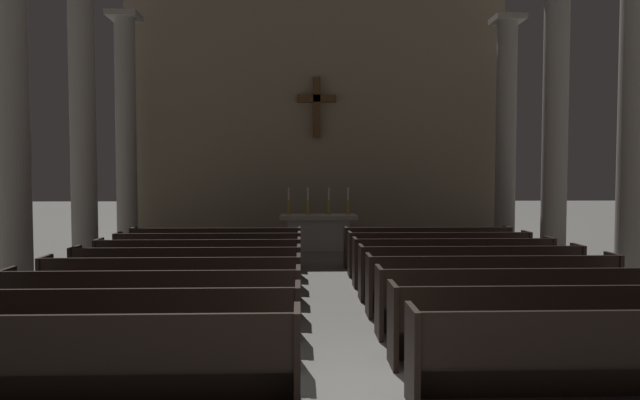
{
  "coord_description": "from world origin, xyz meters",
  "views": [
    {
      "loc": [
        -0.5,
        -5.3,
        2.19
      ],
      "look_at": [
        0.0,
        9.74,
        1.49
      ],
      "focal_mm": 32.37,
      "sensor_mm": 36.0,
      "label": 1
    }
  ],
  "objects_px": {
    "pew_left_row_7": "(209,255)",
    "column_right_second": "(635,112)",
    "pew_right_row_6": "(453,262)",
    "pew_right_row_3": "(521,301)",
    "pew_left_row_6": "(199,263)",
    "candlestick_outer_left": "(289,206)",
    "pew_right_row_1": "(613,355)",
    "candlestick_inner_left": "(308,206)",
    "pew_left_row_5": "(187,274)",
    "candlestick_outer_right": "(348,206)",
    "column_right_third": "(555,127)",
    "candlestick_inner_right": "(329,206)",
    "pew_right_row_5": "(470,272)",
    "column_left_second": "(12,110)",
    "pew_left_row_2": "(127,327)",
    "pew_right_row_8": "(427,247)",
    "pew_right_row_7": "(439,254)",
    "pew_left_row_1": "(89,361)",
    "column_left_third": "(83,126)",
    "pew_left_row_4": "(173,287)",
    "altar": "(318,231)",
    "pew_right_row_2": "(559,323)",
    "column_right_fourth": "(506,136)",
    "pew_left_row_8": "(217,248)",
    "pew_right_row_4": "(492,285)",
    "column_left_fourth": "(126,135)"
  },
  "relations": [
    {
      "from": "pew_left_row_7",
      "to": "column_right_second",
      "type": "height_order",
      "value": "column_right_second"
    },
    {
      "from": "column_left_second",
      "to": "candlestick_inner_right",
      "type": "height_order",
      "value": "column_left_second"
    },
    {
      "from": "pew_left_row_6",
      "to": "column_left_second",
      "type": "relative_size",
      "value": 0.57
    },
    {
      "from": "pew_left_row_1",
      "to": "column_left_third",
      "type": "distance_m",
      "value": 9.2
    },
    {
      "from": "candlestick_inner_right",
      "to": "candlestick_outer_left",
      "type": "bearing_deg",
      "value": 180.0
    },
    {
      "from": "pew_left_row_6",
      "to": "candlestick_outer_left",
      "type": "bearing_deg",
      "value": 73.71
    },
    {
      "from": "column_right_second",
      "to": "column_right_third",
      "type": "height_order",
      "value": "same"
    },
    {
      "from": "pew_left_row_1",
      "to": "column_left_third",
      "type": "relative_size",
      "value": 0.57
    },
    {
      "from": "pew_left_row_4",
      "to": "pew_left_row_8",
      "type": "xyz_separation_m",
      "value": [
        0.0,
        4.59,
        0.0
      ]
    },
    {
      "from": "pew_right_row_2",
      "to": "column_right_fourth",
      "type": "distance_m",
      "value": 11.13
    },
    {
      "from": "pew_right_row_6",
      "to": "pew_right_row_3",
      "type": "bearing_deg",
      "value": -90.0
    },
    {
      "from": "pew_right_row_2",
      "to": "column_left_third",
      "type": "height_order",
      "value": "column_left_third"
    },
    {
      "from": "column_right_fourth",
      "to": "candlestick_inner_right",
      "type": "distance_m",
      "value": 5.59
    },
    {
      "from": "pew_left_row_7",
      "to": "column_left_third",
      "type": "bearing_deg",
      "value": 156.51
    },
    {
      "from": "pew_left_row_5",
      "to": "pew_right_row_4",
      "type": "relative_size",
      "value": 1.0
    },
    {
      "from": "pew_right_row_6",
      "to": "candlestick_inner_right",
      "type": "height_order",
      "value": "candlestick_inner_right"
    },
    {
      "from": "pew_right_row_3",
      "to": "candlestick_inner_right",
      "type": "bearing_deg",
      "value": 103.55
    },
    {
      "from": "pew_right_row_5",
      "to": "pew_right_row_8",
      "type": "distance_m",
      "value": 3.44
    },
    {
      "from": "pew_left_row_4",
      "to": "pew_right_row_5",
      "type": "height_order",
      "value": "same"
    },
    {
      "from": "pew_left_row_2",
      "to": "pew_left_row_7",
      "type": "xyz_separation_m",
      "value": [
        0.0,
        5.73,
        0.0
      ]
    },
    {
      "from": "pew_right_row_3",
      "to": "pew_left_row_6",
      "type": "bearing_deg",
      "value": 144.86
    },
    {
      "from": "pew_left_row_4",
      "to": "candlestick_outer_left",
      "type": "relative_size",
      "value": 4.99
    },
    {
      "from": "candlestick_inner_right",
      "to": "pew_left_row_7",
      "type": "bearing_deg",
      "value": -122.5
    },
    {
      "from": "pew_left_row_4",
      "to": "pew_right_row_6",
      "type": "height_order",
      "value": "same"
    },
    {
      "from": "pew_left_row_2",
      "to": "candlestick_inner_left",
      "type": "xyz_separation_m",
      "value": [
        2.14,
        10.04,
        0.79
      ]
    },
    {
      "from": "pew_right_row_7",
      "to": "column_right_fourth",
      "type": "relative_size",
      "value": 0.57
    },
    {
      "from": "pew_right_row_5",
      "to": "column_right_second",
      "type": "relative_size",
      "value": 0.57
    },
    {
      "from": "pew_right_row_1",
      "to": "pew_right_row_5",
      "type": "height_order",
      "value": "same"
    },
    {
      "from": "pew_left_row_4",
      "to": "pew_right_row_2",
      "type": "xyz_separation_m",
      "value": [
        4.89,
        -2.29,
        0.0
      ]
    },
    {
      "from": "pew_right_row_1",
      "to": "pew_left_row_6",
      "type": "bearing_deg",
      "value": 130.45
    },
    {
      "from": "pew_right_row_2",
      "to": "pew_right_row_8",
      "type": "relative_size",
      "value": 1.0
    },
    {
      "from": "pew_left_row_2",
      "to": "candlestick_outer_left",
      "type": "relative_size",
      "value": 4.99
    },
    {
      "from": "pew_left_row_2",
      "to": "altar",
      "type": "xyz_separation_m",
      "value": [
        2.44,
        10.04,
        0.06
      ]
    },
    {
      "from": "pew_left_row_2",
      "to": "pew_right_row_2",
      "type": "xyz_separation_m",
      "value": [
        4.89,
        0.0,
        0.0
      ]
    },
    {
      "from": "pew_left_row_2",
      "to": "pew_right_row_7",
      "type": "relative_size",
      "value": 1.0
    },
    {
      "from": "pew_right_row_8",
      "to": "candlestick_inner_left",
      "type": "bearing_deg",
      "value": 130.96
    },
    {
      "from": "pew_left_row_5",
      "to": "candlestick_inner_left",
      "type": "distance_m",
      "value": 6.98
    },
    {
      "from": "pew_left_row_2",
      "to": "pew_right_row_8",
      "type": "distance_m",
      "value": 8.44
    },
    {
      "from": "pew_left_row_6",
      "to": "pew_right_row_8",
      "type": "height_order",
      "value": "same"
    },
    {
      "from": "altar",
      "to": "candlestick_outer_right",
      "type": "xyz_separation_m",
      "value": [
        0.85,
        0.0,
        0.73
      ]
    },
    {
      "from": "column_right_third",
      "to": "pew_right_row_6",
      "type": "bearing_deg",
      "value": -141.03
    },
    {
      "from": "pew_left_row_7",
      "to": "column_right_second",
      "type": "distance_m",
      "value": 8.65
    },
    {
      "from": "pew_left_row_8",
      "to": "candlestick_inner_right",
      "type": "height_order",
      "value": "candlestick_inner_right"
    },
    {
      "from": "pew_left_row_5",
      "to": "candlestick_outer_right",
      "type": "height_order",
      "value": "candlestick_outer_right"
    },
    {
      "from": "candlestick_inner_right",
      "to": "pew_left_row_4",
      "type": "bearing_deg",
      "value": -109.5
    },
    {
      "from": "candlestick_outer_left",
      "to": "candlestick_inner_right",
      "type": "xyz_separation_m",
      "value": [
        1.15,
        0.0,
        0.0
      ]
    },
    {
      "from": "pew_right_row_1",
      "to": "candlestick_inner_left",
      "type": "xyz_separation_m",
      "value": [
        -2.74,
        11.18,
        0.79
      ]
    },
    {
      "from": "candlestick_inner_left",
      "to": "pew_left_row_5",
      "type": "bearing_deg",
      "value": -107.99
    },
    {
      "from": "pew_left_row_7",
      "to": "candlestick_outer_left",
      "type": "xyz_separation_m",
      "value": [
        1.59,
        4.31,
        0.79
      ]
    },
    {
      "from": "pew_left_row_7",
      "to": "column_left_fourth",
      "type": "height_order",
      "value": "column_left_fourth"
    }
  ]
}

